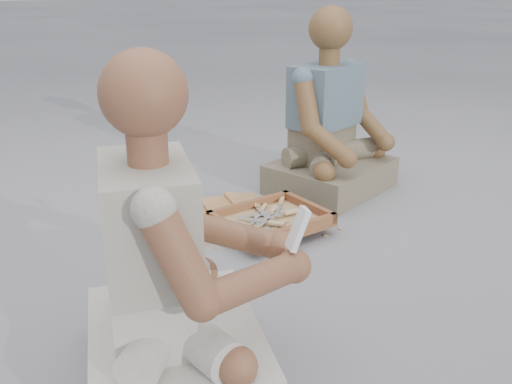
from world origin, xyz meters
TOP-DOWN VIEW (x-y plane):
  - ground at (0.00, 0.00)m, footprint 60.00×60.00m
  - carved_panel at (-0.01, 0.56)m, footprint 0.71×0.55m
  - tool_tray at (0.19, 0.31)m, footprint 0.46×0.37m
  - chisel_0 at (0.16, 0.17)m, footprint 0.07×0.22m
  - chisel_1 at (0.27, 0.33)m, footprint 0.21×0.09m
  - chisel_2 at (0.27, 0.31)m, footprint 0.22×0.03m
  - chisel_3 at (0.21, 0.48)m, footprint 0.07×0.22m
  - chisel_4 at (0.33, 0.44)m, footprint 0.16×0.17m
  - chisel_5 at (0.21, 0.42)m, footprint 0.18×0.16m
  - chisel_6 at (0.16, 0.26)m, footprint 0.14×0.19m
  - chisel_7 at (0.23, 0.37)m, footprint 0.18×0.15m
  - chisel_8 at (0.18, 0.25)m, footprint 0.22×0.06m
  - chisel_9 at (0.22, 0.46)m, footprint 0.06×0.22m
  - wood_chip_0 at (-0.08, 0.31)m, footprint 0.02×0.02m
  - wood_chip_1 at (0.04, 0.22)m, footprint 0.02×0.02m
  - wood_chip_2 at (0.16, 0.04)m, footprint 0.02×0.02m
  - wood_chip_3 at (0.29, 0.71)m, footprint 0.02×0.02m
  - wood_chip_4 at (0.48, 0.56)m, footprint 0.02×0.02m
  - wood_chip_5 at (-0.09, 0.63)m, footprint 0.02×0.02m
  - wood_chip_6 at (0.37, 0.17)m, footprint 0.02×0.02m
  - wood_chip_7 at (0.47, 0.18)m, footprint 0.02×0.02m
  - wood_chip_8 at (0.49, 0.42)m, footprint 0.02×0.02m
  - wood_chip_9 at (0.36, 0.40)m, footprint 0.02×0.02m
  - wood_chip_10 at (0.13, 0.66)m, footprint 0.02×0.02m
  - wood_chip_11 at (0.01, 0.57)m, footprint 0.02×0.02m
  - wood_chip_12 at (0.07, 0.25)m, footprint 0.02×0.02m
  - wood_chip_13 at (0.41, 0.44)m, footprint 0.02×0.02m
  - wood_chip_14 at (0.40, 0.27)m, footprint 0.02×0.02m
  - wood_chip_15 at (0.18, 0.12)m, footprint 0.02×0.02m
  - craftsman at (-0.56, -0.31)m, footprint 0.67×0.68m
  - companion at (0.76, 0.61)m, footprint 0.70×0.61m
  - mobile_phone at (-0.27, -0.47)m, footprint 0.07×0.06m

SIDE VIEW (x-z plane):
  - ground at x=0.00m, z-range 0.00..0.00m
  - wood_chip_0 at x=-0.08m, z-range 0.00..0.00m
  - wood_chip_1 at x=0.04m, z-range 0.00..0.00m
  - wood_chip_2 at x=0.16m, z-range 0.00..0.00m
  - wood_chip_3 at x=0.29m, z-range 0.00..0.00m
  - wood_chip_4 at x=0.48m, z-range 0.00..0.00m
  - wood_chip_5 at x=-0.09m, z-range 0.00..0.00m
  - wood_chip_6 at x=0.37m, z-range 0.00..0.00m
  - wood_chip_7 at x=0.47m, z-range 0.00..0.00m
  - wood_chip_8 at x=0.49m, z-range 0.00..0.00m
  - wood_chip_9 at x=0.36m, z-range 0.00..0.00m
  - wood_chip_10 at x=0.13m, z-range 0.00..0.00m
  - wood_chip_11 at x=0.01m, z-range 0.00..0.00m
  - wood_chip_12 at x=0.07m, z-range 0.00..0.00m
  - wood_chip_13 at x=0.41m, z-range 0.00..0.00m
  - wood_chip_14 at x=0.40m, z-range 0.00..0.00m
  - wood_chip_15 at x=0.18m, z-range 0.00..0.00m
  - carved_panel at x=-0.01m, z-range 0.00..0.04m
  - tool_tray at x=0.19m, z-range 0.03..0.09m
  - chisel_0 at x=0.16m, z-range 0.05..0.08m
  - chisel_8 at x=0.18m, z-range 0.05..0.08m
  - chisel_9 at x=0.22m, z-range 0.06..0.08m
  - chisel_5 at x=0.21m, z-range 0.06..0.08m
  - chisel_1 at x=0.27m, z-range 0.06..0.08m
  - chisel_4 at x=0.33m, z-range 0.06..0.09m
  - chisel_7 at x=0.23m, z-range 0.07..0.09m
  - chisel_3 at x=0.21m, z-range 0.07..0.09m
  - chisel_6 at x=0.16m, z-range 0.07..0.09m
  - chisel_2 at x=0.27m, z-range 0.07..0.09m
  - craftsman at x=-0.56m, z-range -0.14..0.75m
  - companion at x=0.76m, z-range -0.15..0.76m
  - mobile_phone at x=-0.27m, z-range 0.37..0.49m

